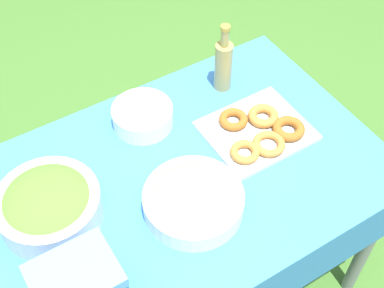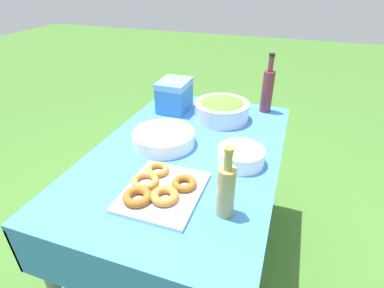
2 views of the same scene
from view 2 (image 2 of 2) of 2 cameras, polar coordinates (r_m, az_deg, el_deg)
ground_plane at (r=1.96m, az=-0.75°, el=-20.80°), size 14.00×14.00×0.00m
picnic_table at (r=1.50m, az=-0.92°, el=-4.56°), size 1.34×0.87×0.78m
salad_bowl at (r=1.73m, az=5.68°, el=6.70°), size 0.31×0.31×0.12m
pasta_bowl at (r=1.48m, az=-5.43°, el=1.46°), size 0.30×0.30×0.09m
donut_platter at (r=1.18m, az=-6.13°, el=-8.48°), size 0.34×0.30×0.05m
plate_stack at (r=1.35m, az=9.29°, el=-2.27°), size 0.21×0.21×0.07m
olive_oil_bottle at (r=1.04m, az=6.51°, el=-8.59°), size 0.06×0.06×0.27m
wine_bottle at (r=1.85m, az=14.19°, el=10.02°), size 0.07×0.07×0.35m
cooler_box at (r=1.83m, az=-3.37°, el=9.24°), size 0.21×0.17×0.19m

